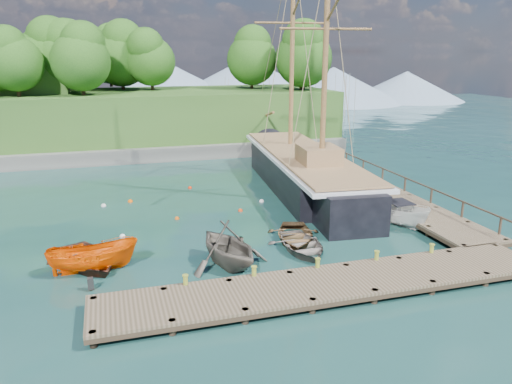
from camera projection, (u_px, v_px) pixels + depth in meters
The scene contains 24 objects.
ground at pixel (245, 244), 26.89m from camera, with size 160.00×160.00×0.00m, color #153C37.
dock_near at pixel (331, 284), 21.33m from camera, with size 20.00×3.20×1.10m.
dock_east at pixel (371, 188), 36.41m from camera, with size 3.20×24.00×1.10m.
bollard_0 at pixel (186, 297), 21.08m from camera, with size 0.26×0.26×0.45m, color olive.
bollard_1 at pixel (254, 288), 21.91m from camera, with size 0.26×0.26×0.45m, color olive.
bollard_2 at pixel (317, 279), 22.74m from camera, with size 0.26×0.26×0.45m, color olive.
bollard_3 at pixel (376, 271), 23.57m from camera, with size 0.26×0.26×0.45m, color olive.
bollard_4 at pixel (430, 264), 24.40m from camera, with size 0.26×0.26×0.45m, color olive.
rowboat_0 at pixel (89, 266), 24.21m from camera, with size 3.17×4.43×0.92m, color #4C2C1F.
rowboat_1 at pixel (228, 265), 24.24m from camera, with size 3.87×4.48×2.36m, color #585147.
rowboat_2 at pixel (295, 241), 27.33m from camera, with size 2.96×4.14×0.86m, color brown.
rowboat_3 at pixel (302, 251), 25.99m from camera, with size 2.92×4.09×0.85m, color #635B54.
motorboat_orange at pixel (94, 272), 23.55m from camera, with size 1.57×4.18×1.62m, color #EF5300.
cabin_boat_white at pixel (398, 225), 29.92m from camera, with size 1.64×4.36×1.68m, color silver.
schooner at pixel (304, 174), 37.59m from camera, with size 7.09×28.13×20.71m.
mooring_buoy_0 at pixel (123, 237), 27.94m from camera, with size 0.34×0.34×0.34m, color silver.
mooring_buoy_1 at pixel (177, 219), 30.95m from camera, with size 0.29×0.29×0.29m, color #E0540B.
mooring_buoy_2 at pixel (240, 211), 32.47m from camera, with size 0.30×0.30×0.30m, color red.
mooring_buoy_3 at pixel (262, 202), 34.48m from camera, with size 0.34×0.34×0.34m, color white.
mooring_buoy_4 at pixel (130, 202), 34.46m from camera, with size 0.33×0.33×0.33m, color #FA5800.
mooring_buoy_5 at pixel (190, 188), 37.88m from camera, with size 0.29×0.29×0.29m, color red.
mooring_buoy_6 at pixel (104, 206), 33.46m from camera, with size 0.35×0.35×0.35m, color silver.
headland at pixel (41, 97), 50.72m from camera, with size 51.00×19.31×12.90m.
distant_ridge at pixel (165, 83), 91.41m from camera, with size 117.00×40.00×10.00m.
Camera 1 is at (-6.66, -24.21, 10.03)m, focal length 35.00 mm.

